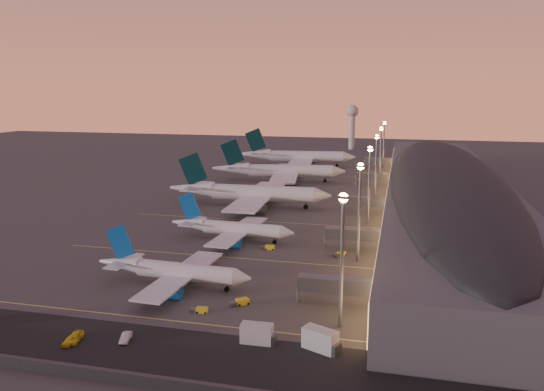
{
  "coord_description": "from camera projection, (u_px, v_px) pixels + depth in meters",
  "views": [
    {
      "loc": [
        45.64,
        -133.68,
        44.36
      ],
      "look_at": [
        2.0,
        45.0,
        7.0
      ],
      "focal_mm": 35.0,
      "sensor_mm": 36.0,
      "label": 1
    }
  ],
  "objects": [
    {
      "name": "baggage_tug_d",
      "position": [
        340.0,
        255.0,
        142.0
      ],
      "size": [
        3.34,
        4.15,
        1.17
      ],
      "rotation": [
        0.0,
        0.0,
        1.03
      ],
      "color": "yellow",
      "rests_on": "ground"
    },
    {
      "name": "service_van_c",
      "position": [
        126.0,
        337.0,
        94.63
      ],
      "size": [
        2.31,
        4.26,
        1.33
      ],
      "primitive_type": "imported",
      "rotation": [
        0.0,
        0.0,
        0.23
      ],
      "color": "silver",
      "rests_on": "ground"
    },
    {
      "name": "lane_markings",
      "position": [
        263.0,
        218.0,
        184.79
      ],
      "size": [
        90.0,
        180.36,
        0.0
      ],
      "color": "#D8C659",
      "rests_on": "ground"
    },
    {
      "name": "service_van_d",
      "position": [
        70.0,
        340.0,
        93.53
      ],
      "size": [
        1.78,
        4.04,
        1.35
      ],
      "primitive_type": "imported",
      "rotation": [
        0.0,
        0.0,
        0.05
      ],
      "color": "yellow",
      "rests_on": "ground"
    },
    {
      "name": "baggage_tug_a",
      "position": [
        200.0,
        310.0,
        106.73
      ],
      "size": [
        3.58,
        1.76,
        1.03
      ],
      "rotation": [
        0.0,
        0.0,
        0.09
      ],
      "color": "yellow",
      "rests_on": "ground"
    },
    {
      "name": "airliner_wide_far",
      "position": [
        296.0,
        156.0,
        305.98
      ],
      "size": [
        68.1,
        62.41,
        21.78
      ],
      "rotation": [
        0.0,
        0.0,
        0.11
      ],
      "color": "silver",
      "rests_on": "ground"
    },
    {
      "name": "catering_truck_a",
      "position": [
        259.0,
        334.0,
        93.7
      ],
      "size": [
        6.28,
        2.61,
        3.5
      ],
      "rotation": [
        0.0,
        0.0,
        0.02
      ],
      "color": "silver",
      "rests_on": "ground"
    },
    {
      "name": "airliner_narrow_south",
      "position": [
        173.0,
        271.0,
        120.67
      ],
      "size": [
        37.93,
        33.86,
        13.56
      ],
      "rotation": [
        0.0,
        0.0,
        -0.05
      ],
      "color": "silver",
      "rests_on": "ground"
    },
    {
      "name": "airliner_wide_mid",
      "position": [
        279.0,
        171.0,
        254.66
      ],
      "size": [
        64.36,
        59.21,
        20.61
      ],
      "rotation": [
        0.0,
        0.0,
        0.14
      ],
      "color": "silver",
      "rests_on": "ground"
    },
    {
      "name": "airliner_wide_near",
      "position": [
        249.0,
        193.0,
        201.55
      ],
      "size": [
        63.34,
        57.59,
        20.3
      ],
      "rotation": [
        0.0,
        0.0,
        0.03
      ],
      "color": "silver",
      "rests_on": "ground"
    },
    {
      "name": "light_masts",
      "position": [
        374.0,
        162.0,
        196.72
      ],
      "size": [
        2.2,
        217.2,
        25.9
      ],
      "color": "slate",
      "rests_on": "ground"
    },
    {
      "name": "ground",
      "position": [
        227.0,
        251.0,
        146.71
      ],
      "size": [
        700.0,
        700.0,
        0.0
      ],
      "primitive_type": "plane",
      "color": "#403E3B"
    },
    {
      "name": "baggage_tug_b",
      "position": [
        240.0,
        302.0,
        110.48
      ],
      "size": [
        4.1,
        3.75,
        1.2
      ],
      "rotation": [
        0.0,
        0.0,
        0.68
      ],
      "color": "yellow",
      "rests_on": "ground"
    },
    {
      "name": "radar_tower",
      "position": [
        352.0,
        119.0,
        387.55
      ],
      "size": [
        9.0,
        9.0,
        32.5
      ],
      "color": "silver",
      "rests_on": "ground"
    },
    {
      "name": "airliner_narrow_north",
      "position": [
        232.0,
        228.0,
        156.9
      ],
      "size": [
        38.69,
        34.59,
        13.82
      ],
      "rotation": [
        0.0,
        0.0,
        -0.06
      ],
      "color": "silver",
      "rests_on": "ground"
    },
    {
      "name": "service_van_b",
      "position": [
        75.0,
        337.0,
        94.36
      ],
      "size": [
        2.73,
        4.94,
        1.59
      ],
      "primitive_type": "imported",
      "rotation": [
        0.0,
        0.0,
        0.19
      ],
      "color": "yellow",
      "rests_on": "ground"
    },
    {
      "name": "terminal_building",
      "position": [
        443.0,
        184.0,
        199.57
      ],
      "size": [
        56.35,
        255.0,
        17.46
      ],
      "color": "#4E4E53",
      "rests_on": "ground"
    },
    {
      "name": "service_lane",
      "position": [
        125.0,
        344.0,
        93.4
      ],
      "size": [
        260.0,
        16.0,
        0.01
      ],
      "color": "black",
      "rests_on": "ground"
    },
    {
      "name": "catering_truck_b",
      "position": [
        322.0,
        341.0,
        91.01
      ],
      "size": [
        7.14,
        4.99,
        3.76
      ],
      "rotation": [
        0.0,
        0.0,
        -0.41
      ],
      "color": "silver",
      "rests_on": "ground"
    },
    {
      "name": "baggage_tug_c",
      "position": [
        268.0,
        247.0,
        148.46
      ],
      "size": [
        4.03,
        1.99,
        1.16
      ],
      "rotation": [
        0.0,
        0.0,
        0.09
      ],
      "color": "yellow",
      "rests_on": "ground"
    },
    {
      "name": "fence",
      "position": [
        86.0,
        374.0,
        81.77
      ],
      "size": [
        124.0,
        0.12,
        2.0
      ],
      "color": "#2D2D30",
      "rests_on": "ground"
    }
  ]
}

